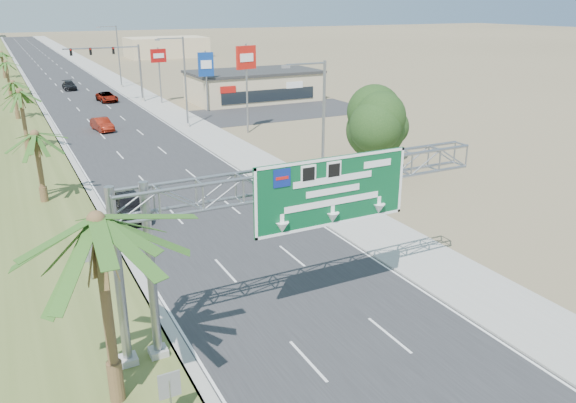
% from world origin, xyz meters
% --- Properties ---
extents(road, '(12.00, 300.00, 0.02)m').
position_xyz_m(road, '(0.00, 110.00, 0.01)').
color(road, '#28282B').
rests_on(road, ground).
extents(sidewalk_right, '(4.00, 300.00, 0.10)m').
position_xyz_m(sidewalk_right, '(8.50, 110.00, 0.05)').
color(sidewalk_right, '#9E9B93').
rests_on(sidewalk_right, ground).
extents(median_grass, '(7.00, 300.00, 0.12)m').
position_xyz_m(median_grass, '(-10.00, 110.00, 0.06)').
color(median_grass, '#4E5C28').
rests_on(median_grass, ground).
extents(sign_gantry, '(16.75, 1.24, 7.50)m').
position_xyz_m(sign_gantry, '(-1.06, 9.93, 6.06)').
color(sign_gantry, gray).
rests_on(sign_gantry, ground).
extents(palm_near, '(5.70, 5.70, 8.35)m').
position_xyz_m(palm_near, '(-9.20, 8.00, 6.93)').
color(palm_near, brown).
rests_on(palm_near, ground).
extents(palm_row_b, '(3.99, 3.99, 5.95)m').
position_xyz_m(palm_row_b, '(-9.50, 32.00, 4.90)').
color(palm_row_b, brown).
rests_on(palm_row_b, ground).
extents(palm_row_c, '(3.99, 3.99, 6.75)m').
position_xyz_m(palm_row_c, '(-9.50, 48.00, 5.66)').
color(palm_row_c, brown).
rests_on(palm_row_c, ground).
extents(palm_row_d, '(3.99, 3.99, 5.45)m').
position_xyz_m(palm_row_d, '(-9.50, 66.00, 4.42)').
color(palm_row_d, brown).
rests_on(palm_row_d, ground).
extents(palm_row_e, '(3.99, 3.99, 6.15)m').
position_xyz_m(palm_row_e, '(-9.50, 85.00, 5.09)').
color(palm_row_e, brown).
rests_on(palm_row_e, ground).
extents(palm_row_f, '(3.99, 3.99, 5.75)m').
position_xyz_m(palm_row_f, '(-9.50, 110.00, 4.71)').
color(palm_row_f, brown).
rests_on(palm_row_f, ground).
extents(streetlight_near, '(3.27, 0.44, 10.00)m').
position_xyz_m(streetlight_near, '(7.30, 22.00, 4.69)').
color(streetlight_near, gray).
rests_on(streetlight_near, ground).
extents(streetlight_mid, '(3.27, 0.44, 10.00)m').
position_xyz_m(streetlight_mid, '(7.30, 52.00, 4.69)').
color(streetlight_mid, gray).
rests_on(streetlight_mid, ground).
extents(streetlight_far, '(3.27, 0.44, 10.00)m').
position_xyz_m(streetlight_far, '(7.30, 88.00, 4.69)').
color(streetlight_far, gray).
rests_on(streetlight_far, ground).
extents(signal_mast, '(10.28, 0.71, 8.00)m').
position_xyz_m(signal_mast, '(5.17, 71.97, 4.85)').
color(signal_mast, gray).
rests_on(signal_mast, ground).
extents(store_building, '(18.00, 10.00, 4.00)m').
position_xyz_m(store_building, '(22.00, 66.00, 2.00)').
color(store_building, '#CAB488').
rests_on(store_building, ground).
extents(oak_near, '(4.50, 4.50, 6.80)m').
position_xyz_m(oak_near, '(15.00, 26.00, 4.53)').
color(oak_near, brown).
rests_on(oak_near, ground).
extents(oak_far, '(3.50, 3.50, 5.60)m').
position_xyz_m(oak_far, '(18.00, 30.00, 3.82)').
color(oak_far, brown).
rests_on(oak_far, ground).
extents(median_signback_a, '(0.75, 0.08, 2.08)m').
position_xyz_m(median_signback_a, '(-7.80, 6.00, 1.45)').
color(median_signback_a, gray).
rests_on(median_signback_a, ground).
extents(median_signback_b, '(0.75, 0.08, 2.08)m').
position_xyz_m(median_signback_b, '(-8.50, 18.00, 1.45)').
color(median_signback_b, gray).
rests_on(median_signback_b, ground).
extents(building_distant_right, '(20.00, 12.00, 5.00)m').
position_xyz_m(building_distant_right, '(30.00, 140.00, 2.50)').
color(building_distant_right, '#CAB488').
rests_on(building_distant_right, ground).
extents(car_left_lane, '(2.01, 4.96, 1.69)m').
position_xyz_m(car_left_lane, '(-4.70, 26.34, 0.84)').
color(car_left_lane, black).
rests_on(car_left_lane, ground).
extents(car_mid_lane, '(2.07, 4.50, 1.43)m').
position_xyz_m(car_mid_lane, '(-1.50, 54.72, 0.71)').
color(car_mid_lane, '#691409').
rests_on(car_mid_lane, ground).
extents(car_right_lane, '(2.63, 5.05, 1.36)m').
position_xyz_m(car_right_lane, '(2.64, 74.52, 0.68)').
color(car_right_lane, gray).
rests_on(car_right_lane, ground).
extents(car_far, '(1.96, 4.76, 1.38)m').
position_xyz_m(car_far, '(-0.63, 89.44, 0.69)').
color(car_far, black).
rests_on(car_far, ground).
extents(pole_sign_red_near, '(2.40, 0.84, 9.45)m').
position_xyz_m(pole_sign_red_near, '(12.48, 46.34, 7.47)').
color(pole_sign_red_near, gray).
rests_on(pole_sign_red_near, ground).
extents(pole_sign_blue, '(2.02, 0.46, 7.73)m').
position_xyz_m(pole_sign_blue, '(13.00, 60.70, 5.72)').
color(pole_sign_blue, gray).
rests_on(pole_sign_blue, ground).
extents(pole_sign_red_far, '(2.22, 0.65, 7.69)m').
position_xyz_m(pole_sign_red_far, '(9.23, 69.38, 6.04)').
color(pole_sign_red_far, gray).
rests_on(pole_sign_red_far, ground).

